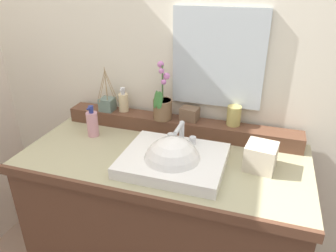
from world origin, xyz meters
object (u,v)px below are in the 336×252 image
Objects in this scene: sink_basin at (173,163)px; soap_dispenser at (123,102)px; reed_diffuser at (107,104)px; trinket_box at (190,114)px; lotion_bottle at (92,123)px; tissue_box at (261,157)px; tumbler_cup at (234,116)px; potted_plant at (163,105)px.

soap_dispenser is at bearing 138.72° from sink_basin.
reed_diffuser is 0.48m from trinket_box.
lotion_bottle is 1.31× the size of tissue_box.
tissue_box is at bearing -17.37° from soap_dispenser.
tumbler_cup is 0.74m from lotion_bottle.
lotion_bottle is at bearing -116.94° from soap_dispenser.
tumbler_cup is 0.23m from trinket_box.
soap_dispenser is at bearing -172.79° from trinket_box.
reed_diffuser is (-0.71, -0.03, -0.01)m from tumbler_cup.
sink_basin reaches higher than tissue_box.
soap_dispenser is 0.39m from trinket_box.
tumbler_cup is 0.40× the size of reed_diffuser.
potted_plant is at bearing 24.51° from lotion_bottle.
trinket_box is 0.71× the size of tissue_box.
potted_plant is at bearing 116.10° from sink_basin.
potted_plant is at bearing -173.74° from tumbler_cup.
potted_plant reaches higher than trinket_box.
soap_dispenser is at bearing -179.30° from tumbler_cup.
lotion_bottle is (-0.00, -0.17, -0.05)m from reed_diffuser.
sink_basin is 0.53m from lotion_bottle.
potted_plant reaches higher than tissue_box.
reed_diffuser is at bearing -166.66° from soap_dispenser.
soap_dispenser is at bearing 63.06° from lotion_bottle.
potted_plant is at bearing -160.76° from trinket_box.
reed_diffuser is 2.73× the size of trinket_box.
trinket_box is (0.14, 0.03, -0.04)m from potted_plant.
potted_plant is 3.35× the size of trinket_box.
soap_dispenser reaches higher than sink_basin.
potted_plant is 3.04× the size of tumbler_cup.
soap_dispenser reaches higher than lotion_bottle.
reed_diffuser reaches higher than tissue_box.
sink_basin is 1.48× the size of potted_plant.
trinket_box is (-0.01, 0.35, 0.10)m from sink_basin.
sink_basin is 0.39m from tissue_box.
potted_plant is 2.38× the size of tissue_box.
trinket_box is at bearing 20.84° from lotion_bottle.
lotion_bottle is at bearing -164.62° from tumbler_cup.
trinket_box is at bearing 1.99° from reed_diffuser.
sink_basin is 0.44m from tumbler_cup.
tissue_box is at bearing -57.95° from tumbler_cup.
sink_basin is 4.50× the size of tumbler_cup.
sink_basin is at bearing -121.03° from tumbler_cup.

